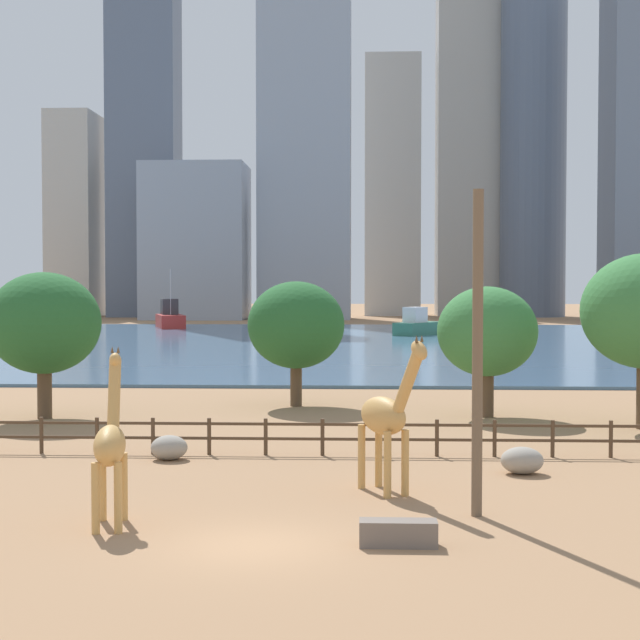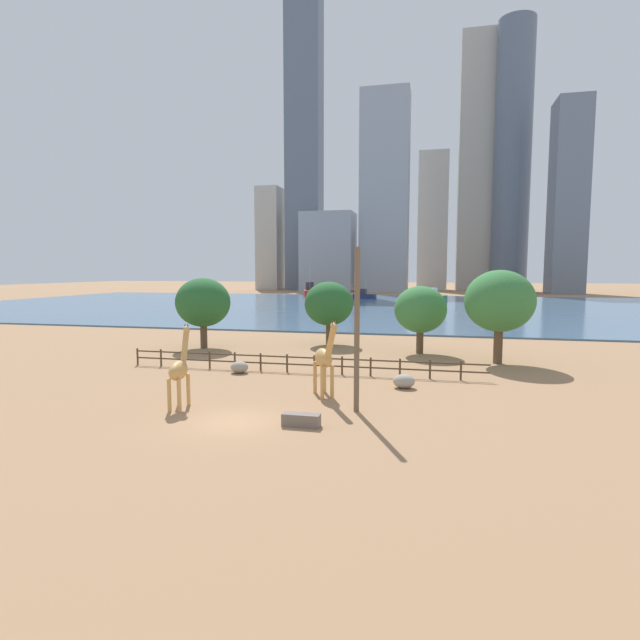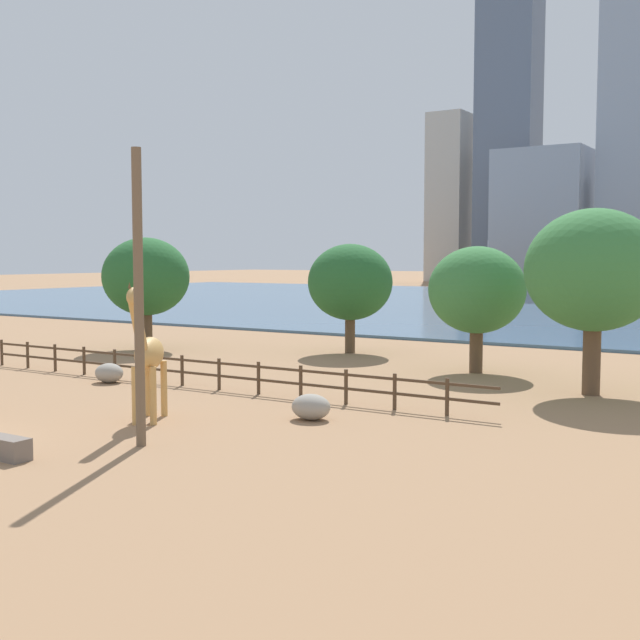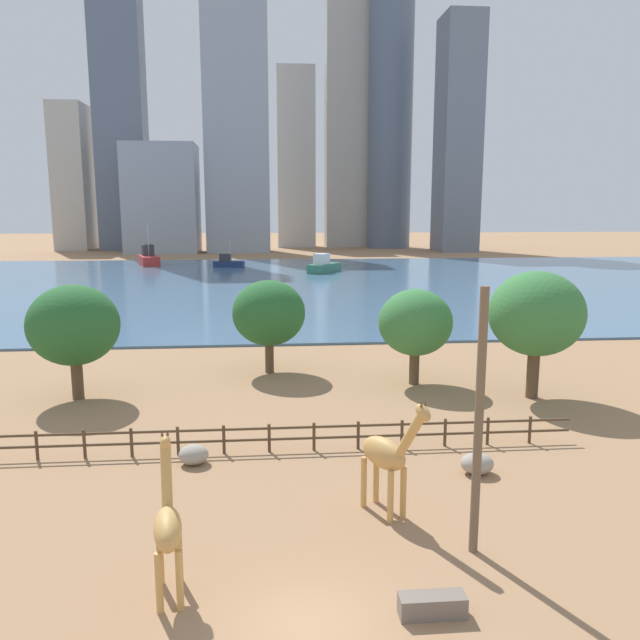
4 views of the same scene
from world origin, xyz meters
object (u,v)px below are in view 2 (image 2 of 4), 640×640
at_px(boulder_near_fence, 239,367).
at_px(boat_sailboat, 364,295).
at_px(feeding_trough, 301,420).
at_px(boat_tug, 432,297).
at_px(boulder_by_pole, 404,381).
at_px(giraffe_companion, 179,370).
at_px(tree_left_small, 329,304).
at_px(giraffe_tall, 324,358).
at_px(tree_center_broad, 420,310).
at_px(tree_right_tall, 203,303).
at_px(tree_left_large, 500,301).
at_px(utility_pole, 357,330).
at_px(boat_ferry, 310,292).

bearing_deg(boulder_near_fence, boat_sailboat, 92.33).
distance_m(feeding_trough, boat_tug, 90.74).
bearing_deg(boat_sailboat, feeding_trough, -72.83).
bearing_deg(boulder_by_pole, boat_sailboat, 99.41).
distance_m(boulder_by_pole, feeding_trough, 9.78).
height_order(giraffe_companion, tree_left_small, tree_left_small).
bearing_deg(boulder_near_fence, feeding_trough, -55.25).
relative_size(boulder_by_pole, boat_sailboat, 0.23).
xyz_separation_m(giraffe_tall, boulder_by_pole, (4.39, 3.11, -1.81)).
bearing_deg(boulder_by_pole, feeding_trough, -115.79).
bearing_deg(boulder_by_pole, giraffe_companion, -147.81).
relative_size(tree_center_broad, tree_right_tall, 0.90).
distance_m(tree_left_large, tree_right_tall, 26.21).
bearing_deg(boulder_by_pole, tree_left_large, 56.29).
distance_m(giraffe_companion, feeding_trough, 7.53).
xyz_separation_m(boulder_by_pole, feeding_trough, (-4.25, -8.80, -0.13)).
height_order(utility_pole, tree_right_tall, utility_pole).
relative_size(boulder_near_fence, boat_tug, 0.17).
xyz_separation_m(giraffe_companion, tree_left_small, (3.00, 24.19, 1.96)).
xyz_separation_m(giraffe_tall, tree_left_large, (11.09, 13.15, 2.66)).
bearing_deg(boulder_by_pole, boat_ferry, 107.35).
height_order(tree_left_large, boat_sailboat, tree_left_large).
height_order(tree_left_small, boat_ferry, boat_ferry).
xyz_separation_m(boulder_by_pole, boat_sailboat, (-15.47, 93.33, 0.60)).
bearing_deg(boat_sailboat, utility_pole, -71.41).
relative_size(boat_ferry, boat_tug, 1.23).
relative_size(boulder_by_pole, tree_center_broad, 0.23).
distance_m(feeding_trough, boat_ferry, 111.53).
xyz_separation_m(tree_right_tall, boat_sailboat, (3.95, 81.21, -3.25)).
relative_size(utility_pole, tree_left_small, 1.37).
bearing_deg(tree_left_small, tree_right_tall, -156.02).
xyz_separation_m(giraffe_companion, boulder_near_fence, (-0.36, 9.17, -1.64)).
bearing_deg(boat_tug, boulder_near_fence, -154.70).
bearing_deg(utility_pole, boat_tug, 87.79).
relative_size(giraffe_tall, boat_tug, 0.62).
bearing_deg(tree_center_broad, feeding_trough, -102.23).
height_order(tree_center_broad, boat_sailboat, tree_center_broad).
height_order(feeding_trough, tree_right_tall, tree_right_tall).
height_order(tree_center_broad, tree_left_small, tree_left_small).
relative_size(feeding_trough, tree_right_tall, 0.27).
relative_size(tree_center_broad, boat_ferry, 0.64).
bearing_deg(tree_left_large, giraffe_tall, -130.14).
distance_m(giraffe_tall, boat_ferry, 105.98).
relative_size(giraffe_companion, tree_left_large, 0.60).
xyz_separation_m(tree_center_broad, boat_sailboat, (-16.04, 79.88, -2.85)).
relative_size(giraffe_tall, giraffe_companion, 1.06).
bearing_deg(utility_pole, tree_left_large, 60.87).
bearing_deg(utility_pole, giraffe_companion, -171.37).
distance_m(feeding_trough, boat_sailboat, 102.75).
height_order(tree_left_large, boat_tug, tree_left_large).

